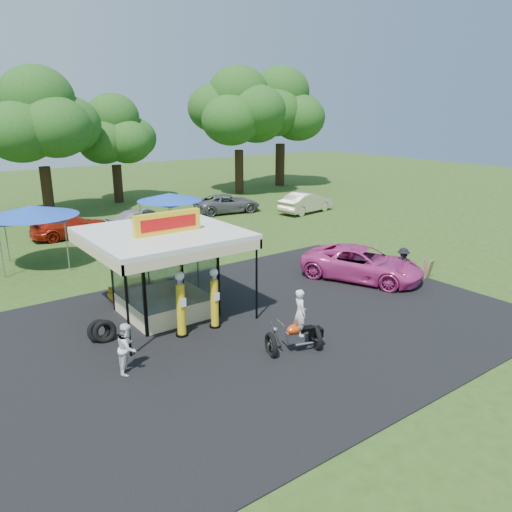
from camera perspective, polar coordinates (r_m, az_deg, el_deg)
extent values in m
plane|color=#294916|center=(17.29, 3.48, -10.30)|extent=(120.00, 120.00, 0.00)
cube|color=black|center=(18.70, -0.48, -8.04)|extent=(20.00, 14.00, 0.04)
cube|color=white|center=(20.13, -10.21, -6.44)|extent=(3.00, 3.00, 0.06)
cube|color=white|center=(19.12, -10.70, 2.60)|extent=(5.40, 5.40, 0.18)
cube|color=gold|center=(18.57, -10.10, 3.78)|extent=(2.60, 0.25, 0.80)
cube|color=red|center=(18.46, -9.91, 3.71)|extent=(2.21, 0.02, 0.45)
cylinder|color=black|center=(16.44, -14.47, -6.15)|extent=(0.08, 0.08, 3.20)
cylinder|color=black|center=(18.75, 0.06, -2.77)|extent=(0.08, 0.08, 3.20)
cylinder|color=black|center=(18.16, -8.44, -8.90)|extent=(0.45, 0.45, 0.10)
cylinder|color=gold|center=(17.76, -8.57, -6.05)|extent=(0.31, 0.31, 1.85)
cylinder|color=silver|center=(17.40, -8.71, -2.92)|extent=(0.21, 0.21, 0.21)
sphere|color=white|center=(17.33, -8.74, -2.28)|extent=(0.33, 0.33, 0.33)
cube|color=white|center=(17.50, -8.33, -5.31)|extent=(0.23, 0.02, 0.31)
cylinder|color=black|center=(18.71, -4.69, -8.00)|extent=(0.43, 0.43, 0.10)
cylinder|color=gold|center=(18.34, -4.76, -5.36)|extent=(0.29, 0.29, 1.75)
cylinder|color=silver|center=(18.00, -4.83, -2.48)|extent=(0.19, 0.19, 0.19)
sphere|color=white|center=(17.94, -4.85, -1.89)|extent=(0.31, 0.31, 0.31)
cube|color=white|center=(18.10, -4.49, -4.67)|extent=(0.21, 0.02, 0.29)
torus|color=black|center=(16.54, 1.73, -10.18)|extent=(0.42, 0.90, 0.89)
torus|color=black|center=(17.12, 6.78, -9.32)|extent=(0.42, 0.90, 0.89)
cube|color=silver|center=(16.76, 4.48, -9.20)|extent=(0.65, 0.46, 0.32)
ellipsoid|color=#EC4610|center=(16.63, 4.51, -8.28)|extent=(0.68, 0.38, 0.32)
cube|color=black|center=(16.80, 5.67, -8.28)|extent=(0.64, 0.44, 0.11)
cube|color=black|center=(17.04, 6.90, -8.63)|extent=(0.46, 0.45, 0.30)
cylinder|color=silver|center=(16.42, 2.27, -8.90)|extent=(0.47, 0.20, 0.95)
cylinder|color=silver|center=(16.32, 2.81, -7.64)|extent=(0.24, 0.63, 0.05)
sphere|color=silver|center=(16.35, 2.20, -8.41)|extent=(0.17, 0.17, 0.17)
imported|color=white|center=(16.47, 5.06, -6.45)|extent=(0.54, 0.67, 1.59)
torus|color=black|center=(18.14, -16.92, -8.26)|extent=(0.86, 0.47, 0.84)
torus|color=black|center=(18.25, -17.53, -8.17)|extent=(0.83, 0.44, 0.84)
cube|color=#593819|center=(25.08, 19.22, -1.45)|extent=(0.54, 0.33, 0.90)
cube|color=#593819|center=(25.20, 18.82, -1.33)|extent=(0.54, 0.33, 0.90)
imported|color=gold|center=(21.85, -12.85, -3.48)|extent=(2.82, 1.13, 0.96)
imported|color=#D53A90|center=(24.01, 12.03, -0.86)|extent=(4.68, 6.18, 1.56)
imported|color=white|center=(15.89, -14.48, -10.14)|extent=(0.95, 0.99, 1.60)
imported|color=black|center=(24.36, 16.42, -0.90)|extent=(1.16, 1.10, 1.58)
imported|color=#A91E0D|center=(33.42, -20.31, 3.24)|extent=(5.00, 2.09, 1.44)
imported|color=#B2B2B7|center=(33.16, -12.51, 4.01)|extent=(5.03, 2.05, 1.71)
imported|color=#5C5C5E|center=(39.09, -3.30, 6.02)|extent=(5.49, 3.24, 1.43)
imported|color=beige|center=(39.20, 5.74, 6.11)|extent=(5.03, 2.41, 1.59)
cylinder|color=gray|center=(29.48, -21.76, 2.49)|extent=(0.06, 0.06, 2.51)
cylinder|color=gray|center=(26.11, -26.22, 0.26)|extent=(0.06, 0.06, 2.51)
cylinder|color=gray|center=(26.73, -20.09, 1.31)|extent=(0.06, 0.06, 2.51)
cube|color=blue|center=(27.49, -24.17, 4.09)|extent=(3.13, 3.13, 0.13)
cone|color=blue|center=(27.43, -24.25, 4.75)|extent=(4.51, 4.51, 0.52)
cylinder|color=gray|center=(32.38, -12.81, 4.16)|extent=(0.06, 0.06, 2.22)
cylinder|color=gray|center=(33.46, -8.78, 4.77)|extent=(0.06, 0.06, 2.22)
cylinder|color=gray|center=(30.09, -10.80, 3.36)|extent=(0.06, 0.06, 2.22)
cylinder|color=gray|center=(31.25, -6.56, 4.03)|extent=(0.06, 0.06, 2.22)
cube|color=blue|center=(31.55, -9.84, 6.17)|extent=(2.77, 2.77, 0.11)
cone|color=blue|center=(31.50, -9.86, 6.68)|extent=(3.99, 3.99, 0.46)
cylinder|color=black|center=(40.36, -22.74, 6.76)|extent=(0.80, 0.80, 3.73)
ellipsoid|color=#184614|center=(39.94, -23.52, 13.62)|extent=(8.95, 8.95, 7.67)
cylinder|color=black|center=(44.99, -15.51, 7.97)|extent=(0.80, 0.80, 3.19)
ellipsoid|color=#184614|center=(44.61, -15.92, 13.15)|extent=(7.45, 7.45, 6.38)
cylinder|color=black|center=(48.08, -1.94, 9.60)|extent=(0.82, 0.82, 4.08)
ellipsoid|color=#184614|center=(47.74, -2.00, 15.82)|extent=(9.53, 9.53, 8.17)
cylinder|color=black|center=(53.28, 2.76, 10.38)|extent=(0.97, 0.97, 4.32)
ellipsoid|color=#184614|center=(52.98, 2.84, 16.20)|extent=(9.74, 9.74, 8.35)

